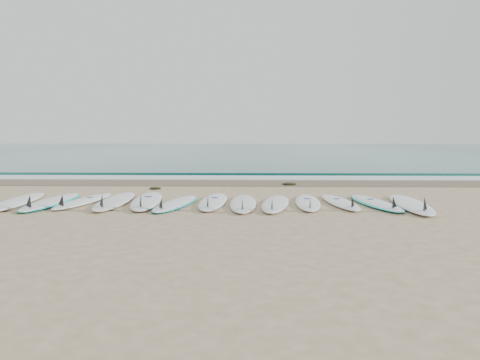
{
  "coord_description": "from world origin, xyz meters",
  "views": [
    {
      "loc": [
        0.84,
        -9.28,
        1.4
      ],
      "look_at": [
        0.56,
        0.96,
        0.4
      ],
      "focal_mm": 35.0,
      "sensor_mm": 36.0,
      "label": 1
    }
  ],
  "objects": [
    {
      "name": "ground",
      "position": [
        0.0,
        0.0,
        0.0
      ],
      "size": [
        120.0,
        120.0,
        0.0
      ],
      "primitive_type": "plane",
      "color": "tan"
    },
    {
      "name": "ocean",
      "position": [
        0.0,
        32.5,
        0.01
      ],
      "size": [
        120.0,
        55.0,
        0.03
      ],
      "primitive_type": "cube",
      "color": "#1B6860",
      "rests_on": "ground"
    },
    {
      "name": "wet_sand_band",
      "position": [
        0.0,
        4.1,
        0.01
      ],
      "size": [
        120.0,
        1.8,
        0.01
      ],
      "primitive_type": "cube",
      "color": "brown",
      "rests_on": "ground"
    },
    {
      "name": "foam_band",
      "position": [
        0.0,
        5.5,
        0.02
      ],
      "size": [
        120.0,
        1.4,
        0.04
      ],
      "primitive_type": "cube",
      "color": "silver",
      "rests_on": "ground"
    },
    {
      "name": "wave_crest",
      "position": [
        0.0,
        7.0,
        0.05
      ],
      "size": [
        120.0,
        1.0,
        0.1
      ],
      "primitive_type": "cube",
      "color": "#1B6860",
      "rests_on": "ground"
    },
    {
      "name": "surfboard_0",
      "position": [
        -3.92,
        -0.06,
        0.06
      ],
      "size": [
        0.92,
        2.81,
        0.35
      ],
      "rotation": [
        0.0,
        0.0,
        0.13
      ],
      "color": "white",
      "rests_on": "ground"
    },
    {
      "name": "surfboard_1",
      "position": [
        -3.24,
        -0.04,
        0.05
      ],
      "size": [
        0.67,
        2.65,
        0.34
      ],
      "rotation": [
        0.0,
        0.0,
        0.01
      ],
      "color": "white",
      "rests_on": "ground"
    },
    {
      "name": "surfboard_2",
      "position": [
        -2.63,
        0.08,
        0.05
      ],
      "size": [
        0.78,
        2.47,
        0.31
      ],
      "rotation": [
        0.0,
        0.0,
        -0.11
      ],
      "color": "white",
      "rests_on": "ground"
    },
    {
      "name": "surfboard_3",
      "position": [
        -1.97,
        0.04,
        0.06
      ],
      "size": [
        0.72,
        2.78,
        0.35
      ],
      "rotation": [
        0.0,
        0.0,
        0.05
      ],
      "color": "silver",
      "rests_on": "ground"
    },
    {
      "name": "surfboard_4",
      "position": [
        -1.32,
        0.09,
        0.06
      ],
      "size": [
        0.89,
        2.81,
        0.35
      ],
      "rotation": [
        0.0,
        0.0,
        0.12
      ],
      "color": "white",
      "rests_on": "ground"
    },
    {
      "name": "surfboard_5",
      "position": [
        -0.69,
        -0.17,
        0.04
      ],
      "size": [
        0.91,
        2.38,
        0.29
      ],
      "rotation": [
        0.0,
        0.0,
        -0.15
      ],
      "color": "white",
      "rests_on": "ground"
    },
    {
      "name": "surfboard_6",
      "position": [
        0.04,
        0.05,
        0.06
      ],
      "size": [
        0.58,
        2.54,
        0.32
      ],
      "rotation": [
        0.0,
        0.0,
        -0.02
      ],
      "color": "white",
      "rests_on": "ground"
    },
    {
      "name": "surfboard_7",
      "position": [
        0.65,
        -0.16,
        0.06
      ],
      "size": [
        0.53,
        2.51,
        0.32
      ],
      "rotation": [
        0.0,
        0.0,
        0.01
      ],
      "color": "white",
      "rests_on": "ground"
    },
    {
      "name": "surfboard_8",
      "position": [
        1.29,
        -0.18,
        0.05
      ],
      "size": [
        0.79,
        2.49,
        0.31
      ],
      "rotation": [
        0.0,
        0.0,
        -0.12
      ],
      "color": "white",
      "rests_on": "ground"
    },
    {
      "name": "surfboard_9",
      "position": [
        1.95,
        0.01,
        0.05
      ],
      "size": [
        0.65,
        2.39,
        0.3
      ],
      "rotation": [
        0.0,
        0.0,
        -0.07
      ],
      "color": "white",
      "rests_on": "ground"
    },
    {
      "name": "surfboard_10",
      "position": [
        2.61,
        0.06,
        0.05
      ],
      "size": [
        0.68,
        2.32,
        0.29
      ],
      "rotation": [
        0.0,
        0.0,
        0.09
      ],
      "color": "white",
      "rests_on": "ground"
    },
    {
      "name": "surfboard_11",
      "position": [
        3.29,
        0.02,
        0.05
      ],
      "size": [
        0.88,
        2.47,
        0.31
      ],
      "rotation": [
        0.0,
        0.0,
        0.13
      ],
      "color": "white",
      "rests_on": "ground"
    },
    {
      "name": "surfboard_12",
      "position": [
        3.91,
        -0.23,
        0.06
      ],
      "size": [
        0.85,
        2.86,
        0.36
      ],
      "rotation": [
        0.0,
        0.0,
        -0.09
      ],
      "color": "white",
      "rests_on": "ground"
    },
    {
      "name": "seaweed_near",
      "position": [
        -1.65,
        2.54,
        0.03
      ],
      "size": [
        0.31,
        0.24,
        0.06
      ],
      "primitive_type": "ellipsoid",
      "color": "black",
      "rests_on": "ground"
    },
    {
      "name": "seaweed_far",
      "position": [
        1.86,
        3.57,
        0.04
      ],
      "size": [
        0.4,
        0.31,
        0.08
      ],
      "primitive_type": "ellipsoid",
      "color": "black",
      "rests_on": "ground"
    }
  ]
}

